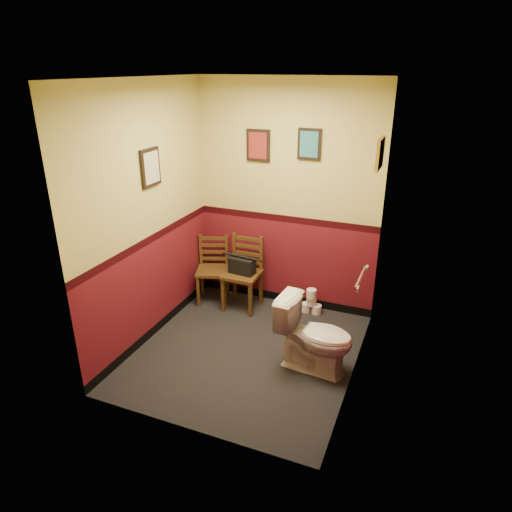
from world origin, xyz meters
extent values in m
cube|color=black|center=(0.00, 0.00, 0.00)|extent=(2.20, 2.40, 0.00)
cube|color=silver|center=(0.00, 0.00, 2.70)|extent=(2.20, 2.40, 0.00)
cube|color=#5B121C|center=(0.00, 1.20, 1.35)|extent=(2.20, 0.00, 2.70)
cube|color=#5B121C|center=(0.00, -1.20, 1.35)|extent=(2.20, 0.00, 2.70)
cube|color=#5B121C|center=(-1.10, 0.00, 1.35)|extent=(0.00, 2.40, 2.70)
cube|color=#5B121C|center=(1.10, 0.00, 1.35)|extent=(0.00, 2.40, 2.70)
cylinder|color=silver|center=(1.07, 0.25, 0.95)|extent=(0.03, 0.50, 0.03)
cylinder|color=silver|center=(1.09, 0.00, 0.95)|extent=(0.02, 0.06, 0.06)
cylinder|color=silver|center=(1.09, 0.50, 0.95)|extent=(0.02, 0.06, 0.06)
cube|color=black|center=(-0.35, 1.18, 1.95)|extent=(0.28, 0.03, 0.36)
cube|color=maroon|center=(-0.35, 1.17, 1.95)|extent=(0.22, 0.01, 0.30)
cube|color=black|center=(0.25, 1.18, 2.00)|extent=(0.26, 0.03, 0.34)
cube|color=#287080|center=(0.25, 1.17, 2.00)|extent=(0.20, 0.01, 0.28)
cube|color=black|center=(-1.08, 0.10, 1.85)|extent=(0.03, 0.30, 0.38)
cube|color=#BEB695|center=(-1.07, 0.10, 1.85)|extent=(0.01, 0.24, 0.31)
cube|color=olive|center=(1.08, 0.60, 2.05)|extent=(0.03, 0.34, 0.28)
cube|color=#BEB695|center=(1.07, 0.60, 2.05)|extent=(0.01, 0.28, 0.22)
imported|color=white|center=(0.72, -0.01, 0.37)|extent=(0.79, 0.48, 0.74)
cylinder|color=silver|center=(0.93, 0.00, 0.06)|extent=(0.11, 0.11, 0.11)
cylinder|color=silver|center=(0.93, 0.00, 0.25)|extent=(0.02, 0.02, 0.32)
cube|color=#503518|center=(-0.85, 0.90, 0.41)|extent=(0.49, 0.49, 0.04)
cube|color=#503518|center=(-0.95, 0.69, 0.21)|extent=(0.05, 0.05, 0.41)
cube|color=#503518|center=(-1.06, 1.00, 0.21)|extent=(0.05, 0.05, 0.41)
cube|color=#503518|center=(-0.64, 0.80, 0.21)|extent=(0.05, 0.05, 0.41)
cube|color=#503518|center=(-0.75, 1.11, 0.21)|extent=(0.05, 0.05, 0.41)
cube|color=#503518|center=(-1.06, 1.00, 0.62)|extent=(0.05, 0.04, 0.41)
cube|color=#503518|center=(-0.75, 1.11, 0.62)|extent=(0.05, 0.04, 0.41)
cube|color=#503518|center=(-0.91, 1.06, 0.51)|extent=(0.30, 0.13, 0.04)
cube|color=#503518|center=(-0.91, 1.06, 0.60)|extent=(0.30, 0.13, 0.04)
cube|color=#503518|center=(-0.91, 1.06, 0.69)|extent=(0.30, 0.13, 0.04)
cube|color=#503518|center=(-0.91, 1.06, 0.78)|extent=(0.30, 0.13, 0.04)
cube|color=#503518|center=(-0.43, 0.87, 0.45)|extent=(0.42, 0.42, 0.04)
cube|color=#503518|center=(-0.61, 0.69, 0.22)|extent=(0.04, 0.04, 0.45)
cube|color=#503518|center=(-0.61, 1.05, 0.22)|extent=(0.04, 0.04, 0.45)
cube|color=#503518|center=(-0.25, 0.69, 0.22)|extent=(0.04, 0.04, 0.45)
cube|color=#503518|center=(-0.25, 1.05, 0.22)|extent=(0.04, 0.04, 0.45)
cube|color=#503518|center=(-0.61, 1.05, 0.67)|extent=(0.04, 0.04, 0.45)
cube|color=#503518|center=(-0.26, 1.05, 0.67)|extent=(0.04, 0.04, 0.45)
cube|color=#503518|center=(-0.43, 1.05, 0.55)|extent=(0.34, 0.03, 0.04)
cube|color=#503518|center=(-0.43, 1.05, 0.65)|extent=(0.34, 0.03, 0.04)
cube|color=#503518|center=(-0.43, 1.05, 0.75)|extent=(0.34, 0.03, 0.04)
cube|color=#503518|center=(-0.43, 1.05, 0.84)|extent=(0.34, 0.03, 0.04)
cube|color=black|center=(-0.43, 0.87, 0.56)|extent=(0.33, 0.19, 0.19)
cylinder|color=black|center=(-0.43, 0.87, 0.68)|extent=(0.27, 0.06, 0.03)
cylinder|color=silver|center=(0.34, 1.06, 0.05)|extent=(0.12, 0.12, 0.11)
cylinder|color=silver|center=(0.46, 1.06, 0.05)|extent=(0.12, 0.12, 0.11)
cylinder|color=silver|center=(0.40, 1.05, 0.16)|extent=(0.12, 0.12, 0.11)
cylinder|color=silver|center=(0.40, 1.03, 0.27)|extent=(0.12, 0.12, 0.11)
camera|label=1|loc=(1.61, -3.72, 2.80)|focal=32.00mm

